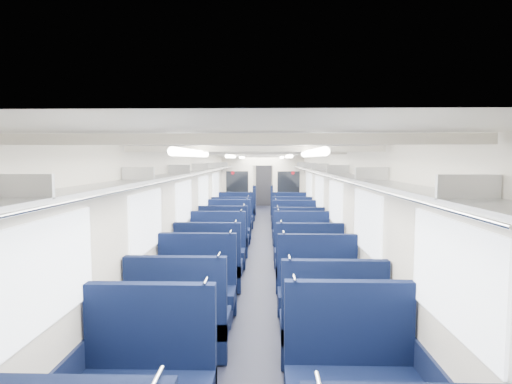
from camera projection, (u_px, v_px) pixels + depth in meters
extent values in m
cube|color=black|center=(261.00, 245.00, 10.34)|extent=(2.80, 18.00, 0.01)
cube|color=white|center=(261.00, 154.00, 10.15)|extent=(2.80, 18.00, 0.01)
cube|color=beige|center=(207.00, 200.00, 10.28)|extent=(0.02, 18.00, 2.35)
cube|color=black|center=(208.00, 232.00, 10.35)|extent=(0.03, 17.90, 0.70)
cube|color=beige|center=(317.00, 200.00, 10.21)|extent=(0.02, 18.00, 2.35)
cube|color=black|center=(316.00, 232.00, 10.27)|extent=(0.03, 17.90, 0.70)
cube|color=beige|center=(264.00, 181.00, 19.21)|extent=(2.80, 0.02, 2.35)
cube|color=#B2B5BA|center=(213.00, 169.00, 10.21)|extent=(0.34, 17.40, 0.04)
cylinder|color=silver|center=(221.00, 169.00, 10.21)|extent=(0.02, 17.40, 0.02)
cube|color=#B2B5BA|center=(23.00, 187.00, 2.23)|extent=(0.34, 0.03, 0.14)
cube|color=#B2B5BA|center=(138.00, 174.00, 4.23)|extent=(0.34, 0.03, 0.14)
cube|color=#B2B5BA|center=(179.00, 169.00, 6.22)|extent=(0.34, 0.03, 0.14)
cube|color=#B2B5BA|center=(201.00, 167.00, 8.21)|extent=(0.34, 0.03, 0.14)
cube|color=#B2B5BA|center=(213.00, 165.00, 10.21)|extent=(0.34, 0.03, 0.14)
cube|color=#B2B5BA|center=(222.00, 164.00, 12.20)|extent=(0.34, 0.03, 0.14)
cube|color=#B2B5BA|center=(228.00, 164.00, 14.19)|extent=(0.34, 0.03, 0.14)
cube|color=#B2B5BA|center=(233.00, 163.00, 16.18)|extent=(0.34, 0.03, 0.14)
cube|color=#B2B5BA|center=(237.00, 163.00, 18.18)|extent=(0.34, 0.03, 0.14)
cube|color=#B2B5BA|center=(310.00, 169.00, 10.15)|extent=(0.34, 17.40, 0.04)
cylinder|color=silver|center=(303.00, 169.00, 10.15)|extent=(0.02, 17.40, 0.02)
cube|color=#B2B5BA|center=(468.00, 187.00, 2.17)|extent=(0.34, 0.03, 0.14)
cube|color=#B2B5BA|center=(372.00, 174.00, 4.16)|extent=(0.34, 0.03, 0.14)
cube|color=#B2B5BA|center=(338.00, 169.00, 6.16)|extent=(0.34, 0.03, 0.14)
cube|color=#B2B5BA|center=(320.00, 167.00, 8.15)|extent=(0.34, 0.03, 0.14)
cube|color=#B2B5BA|center=(310.00, 165.00, 10.14)|extent=(0.34, 0.03, 0.14)
cube|color=#B2B5BA|center=(303.00, 165.00, 12.13)|extent=(0.34, 0.03, 0.14)
cube|color=#B2B5BA|center=(298.00, 164.00, 14.13)|extent=(0.34, 0.03, 0.14)
cube|color=#B2B5BA|center=(294.00, 163.00, 16.12)|extent=(0.34, 0.03, 0.14)
cube|color=#B2B5BA|center=(291.00, 163.00, 18.11)|extent=(0.34, 0.03, 0.14)
cube|color=white|center=(48.00, 272.00, 2.79)|extent=(0.02, 1.30, 0.75)
cube|color=white|center=(147.00, 221.00, 5.08)|extent=(0.02, 1.30, 0.75)
cube|color=white|center=(184.00, 202.00, 7.37)|extent=(0.02, 1.30, 0.75)
cube|color=white|center=(204.00, 192.00, 9.66)|extent=(0.02, 1.30, 0.75)
cube|color=white|center=(216.00, 186.00, 11.95)|extent=(0.02, 1.30, 0.75)
cube|color=white|center=(225.00, 181.00, 14.74)|extent=(0.02, 1.30, 0.75)
cube|color=white|center=(231.00, 178.00, 17.04)|extent=(0.02, 1.30, 0.75)
cube|color=white|center=(451.00, 275.00, 2.71)|extent=(0.02, 1.30, 0.75)
cube|color=white|center=(367.00, 222.00, 5.01)|extent=(0.02, 1.30, 0.75)
cube|color=white|center=(335.00, 203.00, 7.30)|extent=(0.02, 1.30, 0.75)
cube|color=white|center=(319.00, 192.00, 9.59)|extent=(0.02, 1.30, 0.75)
cube|color=white|center=(309.00, 186.00, 11.88)|extent=(0.02, 1.30, 0.75)
cube|color=white|center=(301.00, 181.00, 14.67)|extent=(0.02, 1.30, 0.75)
cube|color=white|center=(296.00, 178.00, 16.96)|extent=(0.02, 1.30, 0.75)
cube|color=beige|center=(242.00, 139.00, 2.18)|extent=(2.70, 0.06, 0.06)
cube|color=beige|center=(254.00, 149.00, 4.17)|extent=(2.70, 0.06, 0.06)
cube|color=beige|center=(258.00, 152.00, 6.17)|extent=(2.70, 0.06, 0.06)
cube|color=beige|center=(260.00, 154.00, 8.16)|extent=(2.70, 0.06, 0.06)
cube|color=beige|center=(261.00, 155.00, 10.15)|extent=(2.70, 0.06, 0.06)
cube|color=beige|center=(262.00, 156.00, 12.15)|extent=(2.70, 0.06, 0.06)
cube|color=beige|center=(263.00, 156.00, 14.14)|extent=(2.70, 0.06, 0.06)
cube|color=beige|center=(263.00, 157.00, 16.13)|extent=(2.70, 0.06, 0.06)
cube|color=beige|center=(264.00, 157.00, 18.12)|extent=(2.70, 0.06, 0.06)
cylinder|color=white|center=(192.00, 153.00, 3.69)|extent=(0.07, 1.60, 0.07)
cylinder|color=white|center=(231.00, 156.00, 7.68)|extent=(0.07, 1.60, 0.07)
cylinder|color=white|center=(242.00, 157.00, 11.17)|extent=(0.07, 1.60, 0.07)
cylinder|color=white|center=(249.00, 158.00, 15.65)|extent=(0.07, 1.60, 0.07)
cylinder|color=white|center=(312.00, 153.00, 3.67)|extent=(0.07, 1.60, 0.07)
cylinder|color=white|center=(289.00, 156.00, 7.65)|extent=(0.07, 1.60, 0.07)
cylinder|color=white|center=(282.00, 157.00, 11.14)|extent=(0.07, 1.60, 0.07)
cylinder|color=white|center=(277.00, 158.00, 15.62)|extent=(0.07, 1.60, 0.07)
cube|color=black|center=(264.00, 185.00, 19.17)|extent=(0.75, 0.06, 2.00)
cube|color=beige|center=(237.00, 189.00, 13.80)|extent=(1.05, 0.08, 2.35)
cube|color=black|center=(237.00, 183.00, 13.74)|extent=(0.76, 0.02, 0.80)
cylinder|color=#AD0B19|center=(233.00, 173.00, 13.71)|extent=(0.12, 0.01, 0.12)
cube|color=beige|center=(288.00, 190.00, 13.76)|extent=(1.05, 0.08, 2.35)
cube|color=black|center=(288.00, 183.00, 13.69)|extent=(0.76, 0.02, 0.80)
cylinder|color=#AD0B19|center=(293.00, 173.00, 13.65)|extent=(0.12, 0.01, 0.12)
cube|color=beige|center=(263.00, 160.00, 13.70)|extent=(0.70, 0.08, 0.35)
cylinder|color=silver|center=(157.00, 377.00, 1.85)|extent=(0.02, 0.17, 0.02)
cylinder|color=silver|center=(319.00, 383.00, 1.80)|extent=(0.02, 0.17, 0.02)
cube|color=#0B1435|center=(151.00, 351.00, 3.36)|extent=(1.09, 0.10, 1.16)
cylinder|color=silver|center=(206.00, 281.00, 3.30)|extent=(0.02, 0.17, 0.02)
cube|color=#0B1435|center=(348.00, 348.00, 3.43)|extent=(1.09, 0.10, 1.16)
cylinder|color=silver|center=(294.00, 278.00, 3.39)|extent=(0.02, 0.17, 0.02)
cube|color=#0B1435|center=(181.00, 322.00, 4.53)|extent=(1.09, 0.57, 0.19)
cube|color=black|center=(181.00, 342.00, 4.55)|extent=(1.00, 0.46, 0.28)
cube|color=#0B1435|center=(176.00, 310.00, 4.28)|extent=(1.09, 0.10, 1.16)
cylinder|color=silver|center=(219.00, 255.00, 4.22)|extent=(0.02, 0.17, 0.02)
cube|color=#0B1435|center=(330.00, 327.00, 4.38)|extent=(1.09, 0.57, 0.19)
cube|color=black|center=(330.00, 348.00, 4.40)|extent=(1.00, 0.46, 0.28)
cube|color=#0B1435|center=(334.00, 315.00, 4.13)|extent=(1.09, 0.10, 1.16)
cylinder|color=silver|center=(290.00, 258.00, 4.10)|extent=(0.02, 0.17, 0.02)
cube|color=#0B1435|center=(195.00, 296.00, 5.41)|extent=(1.09, 0.57, 0.19)
cube|color=black|center=(195.00, 312.00, 5.43)|extent=(1.00, 0.46, 0.28)
cube|color=#0B1435|center=(198.00, 274.00, 5.63)|extent=(1.09, 0.10, 1.16)
cylinder|color=silver|center=(230.00, 232.00, 5.57)|extent=(0.02, 0.17, 0.02)
cube|color=#0B1435|center=(319.00, 298.00, 5.33)|extent=(1.09, 0.57, 0.19)
cube|color=black|center=(319.00, 315.00, 5.35)|extent=(1.00, 0.46, 0.28)
cube|color=#0B1435|center=(317.00, 276.00, 5.55)|extent=(1.09, 0.10, 1.16)
cylinder|color=silver|center=(284.00, 233.00, 5.51)|extent=(0.02, 0.17, 0.02)
cube|color=#0B1435|center=(210.00, 268.00, 6.81)|extent=(1.09, 0.57, 0.19)
cube|color=black|center=(210.00, 281.00, 6.82)|extent=(1.00, 0.46, 0.28)
cube|color=#0B1435|center=(207.00, 258.00, 6.55)|extent=(1.09, 0.10, 1.16)
cylinder|color=silver|center=(236.00, 221.00, 6.49)|extent=(0.02, 0.17, 0.02)
cube|color=#0B1435|center=(308.00, 268.00, 6.76)|extent=(1.09, 0.57, 0.19)
cube|color=black|center=(308.00, 282.00, 6.78)|extent=(1.00, 0.46, 0.28)
cube|color=#0B1435|center=(310.00, 259.00, 6.51)|extent=(1.09, 0.10, 1.16)
cylinder|color=silver|center=(281.00, 222.00, 6.47)|extent=(0.02, 0.17, 0.02)
cube|color=#0B1435|center=(217.00, 254.00, 7.77)|extent=(1.09, 0.57, 0.19)
cube|color=black|center=(217.00, 266.00, 7.79)|extent=(1.00, 0.46, 0.28)
cube|color=#0B1435|center=(218.00, 240.00, 7.99)|extent=(1.09, 0.10, 1.16)
cylinder|color=silver|center=(241.00, 210.00, 7.93)|extent=(0.02, 0.17, 0.02)
cube|color=#0B1435|center=(303.00, 254.00, 7.78)|extent=(1.09, 0.57, 0.19)
cube|color=black|center=(302.00, 266.00, 7.80)|extent=(1.00, 0.46, 0.28)
cube|color=#0B1435|center=(302.00, 240.00, 8.00)|extent=(1.09, 0.10, 1.16)
cylinder|color=silver|center=(278.00, 210.00, 7.96)|extent=(0.02, 0.17, 0.02)
cube|color=#0B1435|center=(224.00, 240.00, 9.15)|extent=(1.09, 0.57, 0.19)
cube|color=black|center=(224.00, 250.00, 9.17)|extent=(1.00, 0.46, 0.28)
cube|color=#0B1435|center=(223.00, 232.00, 8.90)|extent=(1.09, 0.10, 1.16)
cylinder|color=silver|center=(244.00, 205.00, 8.84)|extent=(0.02, 0.17, 0.02)
cube|color=#0B1435|center=(298.00, 242.00, 8.90)|extent=(1.09, 0.57, 0.19)
cube|color=black|center=(298.00, 253.00, 8.92)|extent=(1.00, 0.46, 0.28)
cube|color=#0B1435|center=(299.00, 234.00, 8.65)|extent=(1.09, 0.10, 1.16)
cylinder|color=silver|center=(278.00, 206.00, 8.61)|extent=(0.02, 0.17, 0.02)
cube|color=#0B1435|center=(228.00, 232.00, 10.13)|extent=(1.09, 0.57, 0.19)
cube|color=black|center=(228.00, 241.00, 10.15)|extent=(1.00, 0.46, 0.28)
cube|color=#0B1435|center=(229.00, 222.00, 10.35)|extent=(1.09, 0.10, 1.16)
cylinder|color=silver|center=(247.00, 199.00, 10.29)|extent=(0.02, 0.17, 0.02)
cube|color=#0B1435|center=(295.00, 234.00, 9.92)|extent=(1.09, 0.57, 0.19)
cube|color=black|center=(295.00, 243.00, 9.94)|extent=(1.00, 0.46, 0.28)
cube|color=#0B1435|center=(294.00, 223.00, 10.13)|extent=(1.09, 0.10, 1.16)
cylinder|color=silver|center=(276.00, 199.00, 10.10)|extent=(0.02, 0.17, 0.02)
cube|color=#0B1435|center=(232.00, 225.00, 11.23)|extent=(1.09, 0.57, 0.19)
cube|color=black|center=(232.00, 233.00, 11.25)|extent=(1.00, 0.46, 0.28)
cube|color=#0B1435|center=(231.00, 218.00, 10.98)|extent=(1.09, 0.10, 1.16)
cylinder|color=silver|center=(248.00, 196.00, 10.92)|extent=(0.02, 0.17, 0.02)
cube|color=#0B1435|center=(291.00, 225.00, 11.31)|extent=(1.09, 0.57, 0.19)
cube|color=black|center=(291.00, 233.00, 11.33)|extent=(1.00, 0.46, 0.28)
cube|color=#0B1435|center=(292.00, 218.00, 11.06)|extent=(1.09, 0.10, 1.16)
cylinder|color=silver|center=(275.00, 196.00, 11.03)|extent=(0.02, 0.17, 0.02)
cube|color=#0B1435|center=(235.00, 219.00, 12.41)|extent=(1.09, 0.57, 0.19)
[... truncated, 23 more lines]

